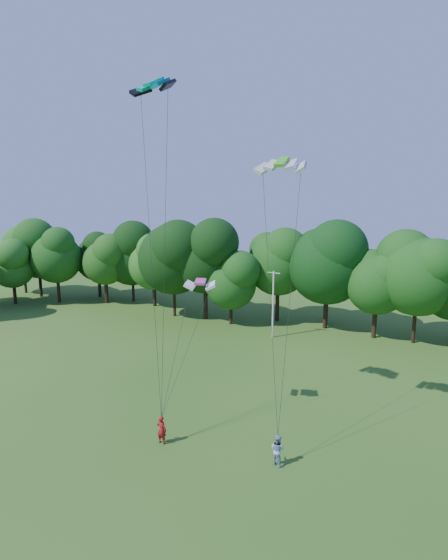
% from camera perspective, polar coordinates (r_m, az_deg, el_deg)
% --- Properties ---
extents(ground, '(160.00, 160.00, 0.00)m').
position_cam_1_polar(ground, '(23.57, -19.50, -29.31)').
color(ground, '#2C5517').
rests_on(ground, ground).
extents(utility_pole, '(1.47, 0.21, 7.33)m').
position_cam_1_polar(utility_pole, '(47.35, 6.42, -3.06)').
color(utility_pole, silver).
rests_on(utility_pole, ground).
extents(kite_flyer_left, '(0.67, 0.45, 1.80)m').
position_cam_1_polar(kite_flyer_left, '(28.65, -8.14, -18.80)').
color(kite_flyer_left, '#A41615').
rests_on(kite_flyer_left, ground).
extents(kite_flyer_right, '(1.04, 0.92, 1.79)m').
position_cam_1_polar(kite_flyer_right, '(26.71, 7.01, -21.14)').
color(kite_flyer_right, '#99ADD5').
rests_on(kite_flyer_right, ground).
extents(kite_teal, '(3.08, 1.81, 0.74)m').
position_cam_1_polar(kite_teal, '(28.42, -9.16, 24.19)').
color(kite_teal, '#059B8E').
rests_on(kite_teal, ground).
extents(kite_green, '(2.90, 1.27, 0.70)m').
position_cam_1_polar(kite_green, '(26.35, 7.55, 15.06)').
color(kite_green, '#42BD1C').
rests_on(kite_green, ground).
extents(kite_pink, '(2.29, 1.66, 0.32)m').
position_cam_1_polar(kite_pink, '(28.57, -3.11, -0.22)').
color(kite_pink, '#CF3992').
rests_on(kite_pink, ground).
extents(tree_back_west, '(6.92, 6.92, 10.06)m').
position_cam_1_polar(tree_back_west, '(64.63, -15.30, 2.53)').
color(tree_back_west, '#362415').
rests_on(tree_back_west, ground).
extents(tree_back_center, '(9.78, 9.78, 14.23)m').
position_cam_1_polar(tree_back_center, '(50.97, 13.42, 3.50)').
color(tree_back_center, black).
rests_on(tree_back_center, ground).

